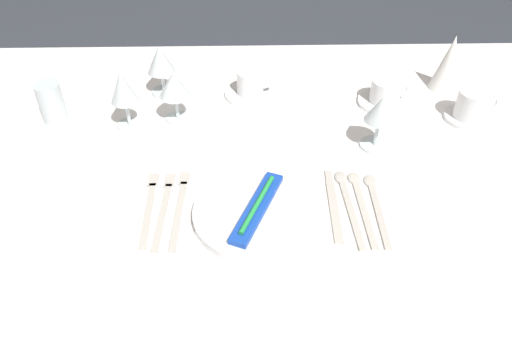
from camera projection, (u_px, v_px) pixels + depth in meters
The scene contains 23 objects.
ground_plane at pixel (265, 327), 1.65m from camera, with size 6.00×6.00×0.00m, color #383D47.
dining_table at pixel (268, 178), 1.23m from camera, with size 1.80×1.11×0.74m.
dinner_plate at pixel (257, 213), 1.00m from camera, with size 0.26×0.26×0.02m, color white.
toothbrush_package at pixel (257, 207), 0.99m from camera, with size 0.11×0.21×0.02m.
fork_outer at pixel (180, 206), 1.03m from camera, with size 0.02×0.23×0.00m.
fork_inner at pixel (164, 207), 1.03m from camera, with size 0.03×0.22×0.00m.
fork_salad at pixel (149, 205), 1.03m from camera, with size 0.02×0.22×0.00m.
dinner_knife at pixel (334, 206), 1.03m from camera, with size 0.02×0.21×0.00m.
spoon_soup at pixel (347, 199), 1.05m from camera, with size 0.03×0.23×0.01m.
spoon_dessert at pixel (360, 199), 1.05m from camera, with size 0.03×0.23×0.01m.
spoon_tea at pixel (375, 200), 1.04m from camera, with size 0.03×0.22×0.01m.
saucer_left at pixel (250, 94), 1.36m from camera, with size 0.14×0.14×0.01m, color white.
coffee_cup_left at pixel (251, 82), 1.34m from camera, with size 0.09×0.07×0.06m.
saucer_right at pixel (468, 118), 1.27m from camera, with size 0.12×0.12×0.01m, color white.
coffee_cup_right at pixel (473, 104), 1.24m from camera, with size 0.11×0.08×0.07m.
saucer_far at pixel (383, 102), 1.33m from camera, with size 0.14×0.14×0.01m, color white.
coffee_cup_far at pixel (386, 91), 1.30m from camera, with size 0.10×0.08×0.06m.
wine_glass_centre at pixel (160, 62), 1.31m from camera, with size 0.07×0.07×0.14m.
wine_glass_left at pixel (174, 86), 1.21m from camera, with size 0.08×0.08×0.14m.
wine_glass_right at pixel (381, 112), 1.13m from camera, with size 0.07×0.07×0.14m.
wine_glass_far at pixel (123, 90), 1.19m from camera, with size 0.07×0.07×0.15m.
drink_tumbler at pixel (52, 104), 1.25m from camera, with size 0.06×0.06×0.10m.
napkin_folded at pixel (449, 63), 1.34m from camera, with size 0.08×0.08×0.16m, color white.
Camera 1 is at (-0.05, -0.92, 1.46)m, focal length 34.91 mm.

